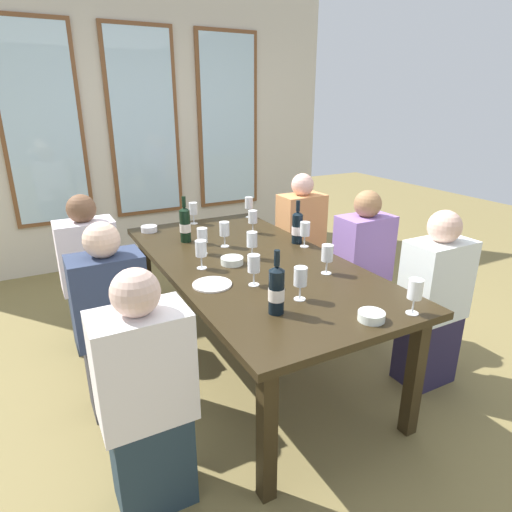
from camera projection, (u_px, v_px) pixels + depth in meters
ground_plane at (252, 361)px, 2.98m from camera, size 12.00×12.00×0.00m
back_wall_with_windows at (143, 124)px, 4.50m from camera, size 4.26×0.10×2.90m
dining_table at (251, 270)px, 2.75m from camera, size 1.06×2.16×0.74m
white_plate_0 at (212, 284)px, 2.37m from camera, size 0.21×0.21×0.01m
wine_bottle_0 at (297, 227)px, 3.02m from camera, size 0.08×0.08×0.30m
wine_bottle_1 at (185, 224)px, 3.05m from camera, size 0.08×0.08×0.33m
wine_bottle_2 at (276, 290)px, 2.02m from camera, size 0.08×0.08×0.31m
tasting_bowl_0 at (371, 316)px, 1.99m from camera, size 0.12×0.12×0.04m
tasting_bowl_1 at (232, 261)px, 2.67m from camera, size 0.14×0.14×0.04m
tasting_bowl_2 at (149, 229)px, 3.31m from camera, size 0.12×0.12×0.04m
wine_glass_0 at (253, 218)px, 3.25m from camera, size 0.07×0.07×0.17m
wine_glass_1 at (305, 230)px, 2.94m from camera, size 0.07×0.07×0.17m
wine_glass_2 at (327, 254)px, 2.49m from camera, size 0.07×0.07×0.17m
wine_glass_3 at (193, 210)px, 3.49m from camera, size 0.07×0.07×0.17m
wine_glass_4 at (224, 230)px, 2.95m from camera, size 0.07×0.07×0.17m
wine_glass_5 at (254, 265)px, 2.33m from camera, size 0.07×0.07×0.17m
wine_glass_6 at (300, 277)px, 2.16m from camera, size 0.07×0.07×0.17m
wine_glass_7 at (252, 241)px, 2.73m from camera, size 0.07×0.07×0.17m
wine_glass_8 at (415, 291)px, 2.02m from camera, size 0.07×0.07×0.17m
wine_glass_9 at (249, 204)px, 3.68m from camera, size 0.07×0.07×0.17m
wine_glass_10 at (202, 237)px, 2.81m from camera, size 0.07×0.07×0.17m
wine_glass_11 at (201, 249)px, 2.56m from camera, size 0.07×0.07×0.17m
seated_person_0 at (91, 277)px, 3.02m from camera, size 0.38×0.24×1.11m
seated_person_1 at (301, 240)px, 3.81m from camera, size 0.38×0.24×1.11m
seated_person_2 at (147, 401)px, 1.79m from camera, size 0.38×0.24×1.11m
seated_person_3 at (433, 305)px, 2.62m from camera, size 0.38×0.24×1.11m
seated_person_4 at (112, 325)px, 2.39m from camera, size 0.38×0.24×1.11m
seated_person_5 at (362, 270)px, 3.15m from camera, size 0.38×0.24×1.11m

